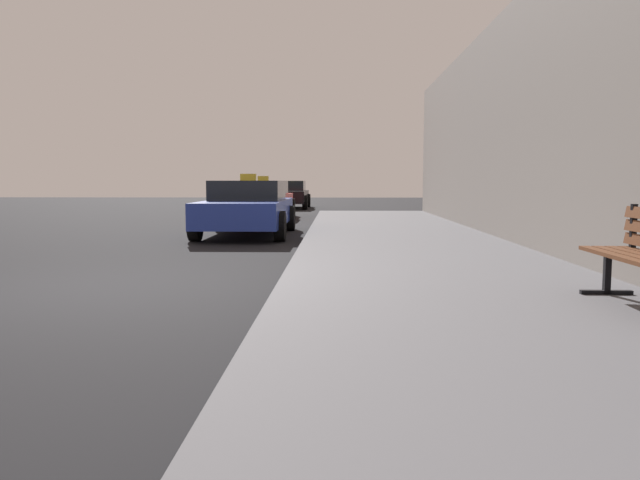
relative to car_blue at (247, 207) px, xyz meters
name	(u,v)px	position (x,y,z in m)	size (l,w,h in m)	color
ground_plane	(111,289)	(-0.57, -7.17, -0.65)	(80.00, 80.00, 0.00)	black
sidewalk	(453,284)	(3.43, -7.17, -0.57)	(4.00, 32.00, 0.15)	#5B5B60
car_blue	(247,207)	(0.00, 0.00, 0.00)	(2.01, 4.40, 1.43)	#233899
car_red	(263,199)	(-0.43, 6.46, 0.00)	(1.98, 4.01, 1.43)	red
car_black	(288,194)	(-0.23, 14.26, 0.00)	(2.00, 4.38, 1.27)	black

